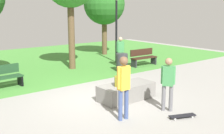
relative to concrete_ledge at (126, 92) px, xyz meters
The scene contains 13 objects.
ground_plane 1.10m from the concrete_ledge, 137.62° to the left, with size 28.00×28.00×0.00m, color gray.
grass_lawn 8.76m from the concrete_ledge, 95.13° to the left, with size 26.60×11.98×0.01m, color #478C38.
concrete_ledge is the anchor object (origin of this frame).
backpack_on_ledge 0.58m from the concrete_ledge, behind, with size 0.28×0.20×0.32m, color olive.
skater_performing_trick 1.76m from the concrete_ledge, 80.67° to the right, with size 0.35×0.38×1.65m.
skater_watching 1.97m from the concrete_ledge, 133.78° to the right, with size 0.43×0.24×1.81m.
skateboard_by_ledge 2.28m from the concrete_ledge, 85.75° to the right, with size 0.82×0.48×0.08m.
park_bench_center_lawn 5.01m from the concrete_ledge, 126.80° to the left, with size 1.64×0.62×0.91m.
park_bench_far_right 6.01m from the concrete_ledge, 40.03° to the left, with size 1.62×0.52×0.91m.
tree_young_birch 10.31m from the concrete_ledge, 57.81° to the left, with size 2.77×2.77×4.80m.
lamp_post 7.14m from the concrete_ledge, 53.94° to the left, with size 0.28×0.28×3.82m.
trash_bin 4.48m from the concrete_ledge, 51.90° to the left, with size 0.59×0.59×0.89m, color #333338.
pedestrian_with_backpack 5.71m from the concrete_ledge, 52.37° to the left, with size 0.42×0.43×1.61m.
Camera 1 is at (-5.26, -7.60, 3.07)m, focal length 44.20 mm.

